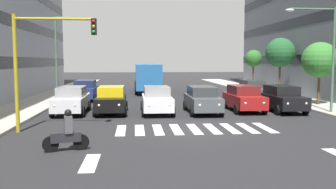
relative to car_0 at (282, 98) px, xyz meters
The scene contains 19 objects.
ground_plane 8.77m from the car_0, 38.86° to the left, with size 180.00×180.00×0.00m, color #262628.
crosswalk_markings 8.77m from the car_0, 38.86° to the left, with size 7.65×2.80×0.01m.
lane_arrow_1 15.71m from the car_0, 44.41° to the left, with size 0.50×2.20×0.01m, color silver.
car_0 is the anchor object (origin of this frame).
car_1 2.50m from the car_0, 11.13° to the right, with size 2.02×4.44×1.72m.
car_2 5.39m from the car_0, ahead, with size 2.02×4.44×1.72m.
car_3 8.31m from the car_0, ahead, with size 2.02×4.44×1.72m.
car_4 11.21m from the car_0, ahead, with size 2.02×4.44×1.72m.
car_5 13.72m from the car_0, ahead, with size 2.02×4.44×1.72m.
car_row2_0 6.76m from the car_0, 92.71° to the right, with size 2.02×4.44×1.72m.
car_row2_1 16.10m from the car_0, 30.35° to the right, with size 2.02×4.44×1.72m.
bus_behind_traffic 18.20m from the car_0, 62.79° to the right, with size 2.78×10.50×3.00m.
motorcycle_with_rider 15.39m from the car_0, 37.23° to the left, with size 1.67×0.52×1.57m.
traffic_light_gantry 15.42m from the car_0, 21.14° to the left, with size 3.83×0.36×5.50m.
street_lamp_left 4.17m from the car_0, 144.83° to the left, with size 3.26×0.28×6.52m.
street_lamp_right 17.97m from the car_0, 27.24° to the right, with size 3.26×0.28×6.95m.
street_tree_1 5.21m from the car_0, 147.57° to the right, with size 2.62×2.62×4.59m.
street_tree_2 11.07m from the car_0, 111.77° to the right, with size 2.75×2.75×5.36m.
street_tree_3 17.69m from the car_0, 102.64° to the right, with size 1.92×1.92×4.46m.
Camera 1 is at (2.94, 17.19, 3.35)m, focal length 38.16 mm.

